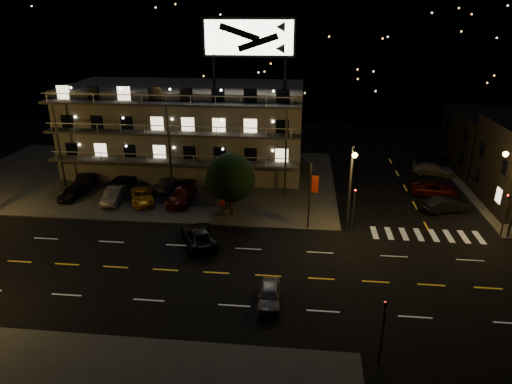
# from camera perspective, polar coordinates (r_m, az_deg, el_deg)

# --- Properties ---
(ground) EXTENTS (140.00, 140.00, 0.00)m
(ground) POSITION_cam_1_polar(r_m,az_deg,el_deg) (35.33, -1.75, -10.24)
(ground) COLOR black
(ground) RESTS_ON ground
(curb_nw) EXTENTS (44.00, 24.00, 0.15)m
(curb_nw) POSITION_cam_1_polar(r_m,az_deg,el_deg) (56.09, -13.30, 1.73)
(curb_nw) COLOR #3B3B39
(curb_nw) RESTS_ON ground
(motel) EXTENTS (28.00, 13.80, 18.10)m
(motel) POSITION_cam_1_polar(r_m,az_deg,el_deg) (56.98, -8.62, 7.93)
(motel) COLOR gray
(motel) RESTS_ON ground
(side_bldg_back) EXTENTS (14.06, 12.00, 7.00)m
(side_bldg_back) POSITION_cam_1_polar(r_m,az_deg,el_deg) (64.99, 29.32, 5.40)
(side_bldg_back) COLOR black
(side_bldg_back) RESTS_ON ground
(hill_backdrop) EXTENTS (120.00, 25.00, 24.00)m
(hill_backdrop) POSITION_cam_1_polar(r_m,az_deg,el_deg) (99.24, 0.13, 17.60)
(hill_backdrop) COLOR black
(hill_backdrop) RESTS_ON ground
(streetlight_nc) EXTENTS (0.44, 1.92, 8.00)m
(streetlight_nc) POSITION_cam_1_polar(r_m,az_deg,el_deg) (40.28, 11.78, 1.31)
(streetlight_nc) COLOR #2D2D30
(streetlight_nc) RESTS_ON ground
(signal_nw) EXTENTS (0.20, 0.27, 4.60)m
(signal_nw) POSITION_cam_1_polar(r_m,az_deg,el_deg) (41.72, 12.15, -1.53)
(signal_nw) COLOR #2D2D30
(signal_nw) RESTS_ON ground
(signal_sw) EXTENTS (0.20, 0.27, 4.60)m
(signal_sw) POSITION_cam_1_polar(r_m,az_deg,el_deg) (27.06, 15.60, -15.81)
(signal_sw) COLOR #2D2D30
(signal_sw) RESTS_ON ground
(signal_ne) EXTENTS (0.27, 0.20, 4.60)m
(signal_ne) POSITION_cam_1_polar(r_m,az_deg,el_deg) (45.11, 28.78, -2.05)
(signal_ne) COLOR #2D2D30
(signal_ne) RESTS_ON ground
(banner_north) EXTENTS (0.83, 0.16, 6.40)m
(banner_north) POSITION_cam_1_polar(r_m,az_deg,el_deg) (41.04, 6.82, -0.28)
(banner_north) COLOR #2D2D30
(banner_north) RESTS_ON ground
(stop_sign) EXTENTS (0.91, 0.11, 2.61)m
(stop_sign) POSITION_cam_1_polar(r_m,az_deg,el_deg) (42.47, -4.26, -1.92)
(stop_sign) COLOR #2D2D30
(stop_sign) RESTS_ON ground
(tree) EXTENTS (4.88, 4.70, 6.15)m
(tree) POSITION_cam_1_polar(r_m,az_deg,el_deg) (43.42, -3.27, 1.63)
(tree) COLOR black
(tree) RESTS_ON curb_nw
(lot_car_0) EXTENTS (1.92, 4.15, 1.38)m
(lot_car_0) POSITION_cam_1_polar(r_m,az_deg,el_deg) (52.03, -21.98, 0.00)
(lot_car_0) COLOR black
(lot_car_0) RESTS_ON curb_nw
(lot_car_1) EXTENTS (2.04, 4.67, 1.49)m
(lot_car_1) POSITION_cam_1_polar(r_m,az_deg,el_deg) (49.54, -17.38, -0.38)
(lot_car_1) COLOR gray
(lot_car_1) RESTS_ON curb_nw
(lot_car_2) EXTENTS (3.84, 5.19, 1.31)m
(lot_car_2) POSITION_cam_1_polar(r_m,az_deg,el_deg) (48.67, -14.05, -0.52)
(lot_car_2) COLOR gold
(lot_car_2) RESTS_ON curb_nw
(lot_car_3) EXTENTS (2.43, 5.38, 1.53)m
(lot_car_3) POSITION_cam_1_polar(r_m,az_deg,el_deg) (47.77, -9.22, -0.42)
(lot_car_3) COLOR #54110C
(lot_car_3) RESTS_ON curb_nw
(lot_car_4) EXTENTS (1.99, 3.85, 1.25)m
(lot_car_4) POSITION_cam_1_polar(r_m,az_deg,el_deg) (45.73, -4.13, -1.41)
(lot_car_4) COLOR gray
(lot_car_4) RESTS_ON curb_nw
(lot_car_5) EXTENTS (2.51, 4.80, 1.51)m
(lot_car_5) POSITION_cam_1_polar(r_m,az_deg,el_deg) (55.29, -20.42, 1.54)
(lot_car_5) COLOR black
(lot_car_5) RESTS_ON curb_nw
(lot_car_6) EXTENTS (2.44, 4.81, 1.30)m
(lot_car_6) POSITION_cam_1_polar(r_m,az_deg,el_deg) (53.41, -16.44, 1.23)
(lot_car_6) COLOR black
(lot_car_6) RESTS_ON curb_nw
(lot_car_7) EXTENTS (2.49, 4.79, 1.33)m
(lot_car_7) POSITION_cam_1_polar(r_m,az_deg,el_deg) (51.65, -11.01, 1.05)
(lot_car_7) COLOR gray
(lot_car_7) RESTS_ON curb_nw
(lot_car_8) EXTENTS (2.48, 4.34, 1.39)m
(lot_car_8) POSITION_cam_1_polar(r_m,az_deg,el_deg) (50.88, -8.56, 0.93)
(lot_car_8) COLOR black
(lot_car_8) RESTS_ON curb_nw
(lot_car_9) EXTENTS (2.81, 4.23, 1.32)m
(lot_car_9) POSITION_cam_1_polar(r_m,az_deg,el_deg) (49.67, -2.64, 0.59)
(lot_car_9) COLOR #54110C
(lot_car_9) RESTS_ON curb_nw
(side_car_0) EXTENTS (4.90, 3.06, 1.52)m
(side_car_0) POSITION_cam_1_polar(r_m,az_deg,el_deg) (49.16, 22.72, -1.45)
(side_car_0) COLOR black
(side_car_0) RESTS_ON ground
(side_car_1) EXTENTS (5.25, 2.81, 1.40)m
(side_car_1) POSITION_cam_1_polar(r_m,az_deg,el_deg) (53.08, 21.45, 0.34)
(side_car_1) COLOR #54110C
(side_car_1) RESTS_ON ground
(side_car_2) EXTENTS (5.39, 3.18, 1.46)m
(side_car_2) POSITION_cam_1_polar(r_m,az_deg,el_deg) (59.67, 21.33, 2.67)
(side_car_2) COLOR gray
(side_car_2) RESTS_ON ground
(side_car_3) EXTENTS (4.57, 3.32, 1.45)m
(side_car_3) POSITION_cam_1_polar(r_m,az_deg,el_deg) (64.12, 22.48, 3.76)
(side_car_3) COLOR black
(side_car_3) RESTS_ON ground
(road_car_east) EXTENTS (1.60, 3.82, 1.29)m
(road_car_east) POSITION_cam_1_polar(r_m,az_deg,el_deg) (31.89, 1.70, -12.75)
(road_car_east) COLOR gray
(road_car_east) RESTS_ON ground
(road_car_west) EXTENTS (4.47, 6.04, 1.52)m
(road_car_west) POSITION_cam_1_polar(r_m,az_deg,el_deg) (39.58, -7.15, -5.40)
(road_car_west) COLOR black
(road_car_west) RESTS_ON ground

